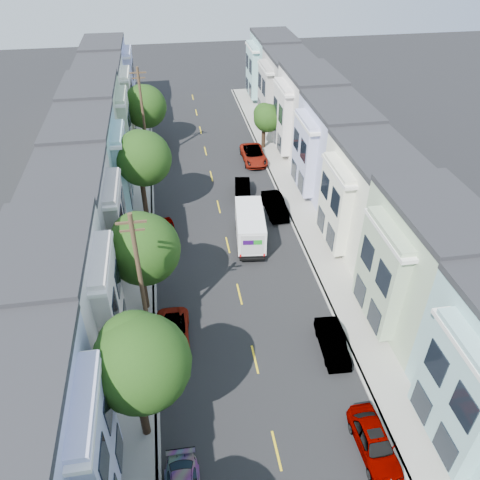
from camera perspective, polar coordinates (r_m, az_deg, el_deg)
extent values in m
plane|color=black|center=(29.89, 1.83, -14.35)|extent=(160.00, 160.00, 0.00)
cube|color=black|center=(40.93, -2.09, 1.87)|extent=(12.00, 70.00, 0.02)
cube|color=gray|center=(40.76, -10.56, 1.14)|extent=(0.30, 70.00, 0.15)
cube|color=gray|center=(41.92, 6.14, 2.68)|extent=(0.30, 70.00, 0.15)
cube|color=gray|center=(40.84, -12.37, 0.96)|extent=(2.60, 70.00, 0.15)
cube|color=gray|center=(42.25, 7.85, 2.83)|extent=(2.60, 70.00, 0.15)
cube|color=gold|center=(40.94, -2.09, 1.86)|extent=(0.12, 70.00, 0.01)
cube|color=white|center=(41.37, -17.58, 0.37)|extent=(5.00, 70.00, 8.50)
cube|color=white|center=(43.46, 12.66, 3.15)|extent=(5.00, 70.00, 8.50)
cylinder|color=black|center=(25.80, -11.78, -19.72)|extent=(0.44, 0.44, 3.99)
sphere|color=#234A11|center=(22.90, -12.14, -14.51)|extent=(4.70, 4.70, 4.70)
cylinder|color=black|center=(32.43, -11.64, -5.91)|extent=(0.44, 0.44, 3.44)
sphere|color=#234A11|center=(30.30, -11.83, -1.13)|extent=(4.70, 4.70, 4.70)
cylinder|color=black|center=(42.16, -11.62, 5.29)|extent=(0.44, 0.44, 3.87)
sphere|color=#234A11|center=(40.47, -11.81, 9.69)|extent=(4.70, 4.70, 4.70)
cylinder|color=black|center=(55.54, -11.53, 12.58)|extent=(0.44, 0.44, 2.97)
sphere|color=#234A11|center=(54.39, -11.60, 15.63)|extent=(4.70, 4.70, 4.70)
cylinder|color=black|center=(54.08, 2.87, 12.32)|extent=(0.44, 0.44, 2.48)
sphere|color=#234A11|center=(53.24, 3.27, 14.62)|extent=(3.10, 3.10, 3.10)
cylinder|color=#42301E|center=(27.49, -11.85, -5.86)|extent=(0.26, 0.26, 10.00)
cube|color=#42301E|center=(24.71, -13.15, 2.10)|extent=(1.60, 0.12, 0.12)
cylinder|color=#42301E|center=(50.03, -11.67, 14.27)|extent=(0.26, 0.26, 10.00)
cube|color=#42301E|center=(48.56, -12.36, 19.30)|extent=(1.60, 0.12, 0.12)
cube|color=white|center=(37.28, 1.46, 1.20)|extent=(2.19, 3.93, 2.15)
cube|color=white|center=(39.68, 0.70, 3.45)|extent=(2.19, 1.83, 1.98)
cube|color=black|center=(38.62, 1.21, 0.45)|extent=(2.02, 5.64, 0.22)
cube|color=#2D0A51|center=(35.51, 1.53, -0.30)|extent=(0.82, 0.04, 0.40)
cube|color=#198C1E|center=(35.63, 2.69, -0.18)|extent=(0.64, 0.04, 0.40)
cylinder|color=black|center=(37.05, 0.23, -1.52)|extent=(0.26, 0.82, 0.82)
cylinder|color=black|center=(37.36, 3.22, -1.22)|extent=(0.26, 0.82, 0.82)
cylinder|color=black|center=(39.99, -0.64, 1.66)|extent=(0.26, 0.82, 0.82)
cylinder|color=black|center=(40.28, 2.14, 1.92)|extent=(0.26, 0.82, 0.82)
imported|color=black|center=(44.71, 0.31, 6.12)|extent=(2.00, 4.22, 1.35)
imported|color=#ABABAB|center=(30.64, -8.19, -11.37)|extent=(2.28, 4.65, 1.27)
imported|color=#5B0E1F|center=(39.20, -8.95, 0.83)|extent=(1.92, 4.25, 1.34)
imported|color=#5B5C5D|center=(26.80, 16.06, -22.59)|extent=(1.76, 4.42, 1.43)
imported|color=silver|center=(30.41, 11.19, -12.20)|extent=(1.63, 4.07, 1.33)
imported|color=black|center=(42.30, 4.27, 4.21)|extent=(1.72, 4.52, 1.49)
imported|color=#0B0D3A|center=(51.25, 1.66, 10.31)|extent=(2.45, 5.24, 1.45)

